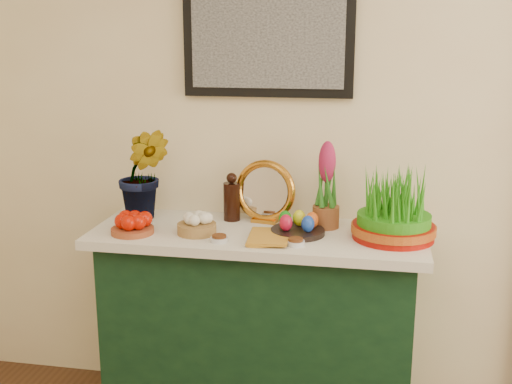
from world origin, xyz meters
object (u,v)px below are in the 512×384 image
at_px(sideboard, 258,331).
at_px(book, 249,236).
at_px(hyacinth_green, 143,159).
at_px(wheatgrass_sabzeh, 394,209).
at_px(mirror, 265,192).

relative_size(sideboard, book, 5.98).
height_order(sideboard, book, book).
bearing_deg(book, hyacinth_green, 154.16).
bearing_deg(wheatgrass_sabzeh, book, -168.24).
bearing_deg(book, mirror, 81.13).
relative_size(hyacinth_green, wheatgrass_sabzeh, 1.60).
distance_m(sideboard, hyacinth_green, 0.91).
relative_size(mirror, wheatgrass_sabzeh, 0.83).
bearing_deg(hyacinth_green, book, -31.79).
bearing_deg(hyacinth_green, wheatgrass_sabzeh, -14.42).
bearing_deg(sideboard, book, -97.43).
height_order(sideboard, mirror, mirror).
distance_m(sideboard, wheatgrass_sabzeh, 0.81).
distance_m(hyacinth_green, mirror, 0.56).
xyz_separation_m(hyacinth_green, wheatgrass_sabzeh, (1.09, -0.09, -0.15)).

